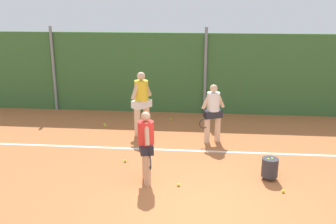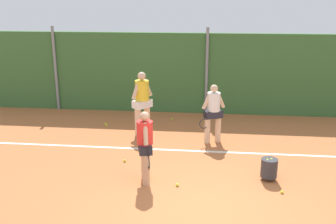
# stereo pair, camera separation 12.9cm
# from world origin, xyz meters

# --- Properties ---
(ground_plane) EXTENTS (28.28, 28.28, 0.00)m
(ground_plane) POSITION_xyz_m (0.00, 1.88, 0.00)
(ground_plane) COLOR #B76638
(hedge_fence_backdrop) EXTENTS (18.38, 0.25, 2.76)m
(hedge_fence_backdrop) POSITION_xyz_m (0.00, 6.40, 1.38)
(hedge_fence_backdrop) COLOR #386633
(hedge_fence_backdrop) RESTS_ON ground_plane
(fence_post_left) EXTENTS (0.10, 0.10, 2.97)m
(fence_post_left) POSITION_xyz_m (-5.30, 6.22, 1.48)
(fence_post_left) COLOR gray
(fence_post_left) RESTS_ON ground_plane
(fence_post_center) EXTENTS (0.10, 0.10, 2.97)m
(fence_post_center) POSITION_xyz_m (0.00, 6.22, 1.48)
(fence_post_center) COLOR gray
(fence_post_center) RESTS_ON ground_plane
(court_baseline_paint) EXTENTS (13.43, 0.10, 0.01)m
(court_baseline_paint) POSITION_xyz_m (0.00, 2.77, 0.00)
(court_baseline_paint) COLOR white
(court_baseline_paint) RESTS_ON ground_plane
(player_foreground_near) EXTENTS (0.38, 0.72, 1.60)m
(player_foreground_near) POSITION_xyz_m (-1.23, 0.89, 0.89)
(player_foreground_near) COLOR tan
(player_foreground_near) RESTS_ON ground_plane
(player_midcourt) EXTENTS (0.70, 0.45, 1.64)m
(player_midcourt) POSITION_xyz_m (0.23, 3.49, 0.92)
(player_midcourt) COLOR beige
(player_midcourt) RESTS_ON ground_plane
(player_backcourt_far) EXTENTS (0.59, 0.64, 1.86)m
(player_backcourt_far) POSITION_xyz_m (-1.82, 3.96, 1.04)
(player_backcourt_far) COLOR beige
(player_backcourt_far) RESTS_ON ground_plane
(ball_hopper) EXTENTS (0.36, 0.36, 0.51)m
(ball_hopper) POSITION_xyz_m (1.46, 1.26, 0.29)
(ball_hopper) COLOR #2D2D33
(ball_hopper) RESTS_ON ground_plane
(tennis_ball_0) EXTENTS (0.07, 0.07, 0.07)m
(tennis_ball_0) POSITION_xyz_m (-1.09, 5.34, 0.03)
(tennis_ball_0) COLOR #CCDB33
(tennis_ball_0) RESTS_ON ground_plane
(tennis_ball_2) EXTENTS (0.07, 0.07, 0.07)m
(tennis_ball_2) POSITION_xyz_m (-0.52, 0.74, 0.03)
(tennis_ball_2) COLOR #CCDB33
(tennis_ball_2) RESTS_ON ground_plane
(tennis_ball_3) EXTENTS (0.07, 0.07, 0.07)m
(tennis_ball_3) POSITION_xyz_m (-3.15, 4.64, 0.03)
(tennis_ball_3) COLOR #CCDB33
(tennis_ball_3) RESTS_ON ground_plane
(tennis_ball_5) EXTENTS (0.07, 0.07, 0.07)m
(tennis_ball_5) POSITION_xyz_m (-1.91, 1.87, 0.03)
(tennis_ball_5) COLOR #CCDB33
(tennis_ball_5) RESTS_ON ground_plane
(tennis_ball_6) EXTENTS (0.07, 0.07, 0.07)m
(tennis_ball_6) POSITION_xyz_m (1.66, 0.66, 0.03)
(tennis_ball_6) COLOR #CCDB33
(tennis_ball_6) RESTS_ON ground_plane
(tennis_ball_7) EXTENTS (0.07, 0.07, 0.07)m
(tennis_ball_7) POSITION_xyz_m (-3.07, 4.50, 0.03)
(tennis_ball_7) COLOR #CCDB33
(tennis_ball_7) RESTS_ON ground_plane
(tennis_ball_8) EXTENTS (0.07, 0.07, 0.07)m
(tennis_ball_8) POSITION_xyz_m (-0.01, 5.57, 0.03)
(tennis_ball_8) COLOR #CCDB33
(tennis_ball_8) RESTS_ON ground_plane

